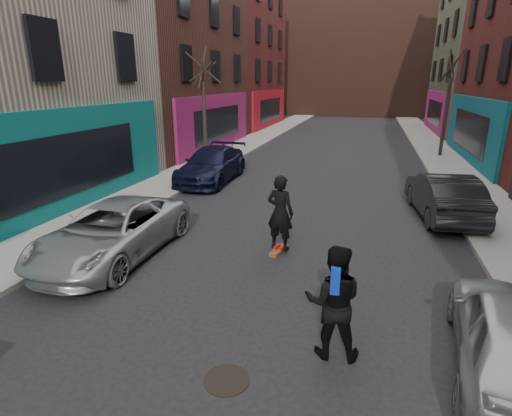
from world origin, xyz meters
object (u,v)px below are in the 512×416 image
Objects in this scene: skateboard at (279,250)px; pedestrian at (333,302)px; parked_right_end at (443,195)px; manhole at (227,380)px; tree_right_far at (448,96)px; parked_left_end at (212,165)px; skateboarder at (280,213)px; tree_left_far at (204,100)px; parked_left_far at (113,231)px.

pedestrian reaches higher than skateboard.
manhole is (-4.27, -9.14, -0.73)m from parked_right_end.
tree_right_far reaches higher than manhole.
tree_right_far is 1.34× the size of parked_left_end.
skateboarder is (4.66, -6.89, 0.35)m from parked_left_end.
tree_left_far is 0.96× the size of tree_right_far.
pedestrian reaches higher than manhole.
pedestrian is at bearing 127.88° from skateboarder.
tree_right_far reaches higher than parked_left_end.
parked_left_far is 1.09× the size of parked_right_end.
tree_right_far is 8.50× the size of skateboard.
parked_right_end is (8.58, 5.66, 0.06)m from parked_left_far.
parked_left_end is 8.35m from skateboard.
skateboarder is (6.26, -10.05, -2.29)m from tree_left_far.
skateboarder reaches higher than skateboard.
parked_left_far is at bearing 141.08° from manhole.
manhole is (0.27, -4.86, -1.09)m from skateboarder.
skateboard is 4.87m from manhole.
parked_right_end reaches higher than skateboard.
parked_right_end is (-1.60, -11.77, -2.79)m from tree_right_far.
tree_right_far is at bearing -97.31° from skateboarder.
skateboarder reaches higher than pedestrian.
parked_right_end reaches higher than parked_left_far.
skateboard is 1.14× the size of manhole.
tree_left_far is 9.29× the size of manhole.
skateboard is at bearing 93.19° from manhole.
pedestrian is (1.71, -3.79, -0.12)m from skateboarder.
pedestrian is (-2.83, -8.07, 0.23)m from parked_right_end.
parked_left_end is (-10.80, -9.16, -2.79)m from tree_right_far.
parked_left_end reaches higher than manhole.
pedestrian is (-4.43, -19.84, -2.56)m from tree_right_far.
manhole is (0.27, -4.86, -0.04)m from skateboard.
tree_right_far reaches higher than skateboarder.
pedestrian is (5.75, -2.41, 0.29)m from parked_left_far.
tree_left_far is at bearing -154.18° from tree_right_far.
skateboarder is 2.83× the size of manhole.
tree_right_far is at bearing 59.54° from parked_left_far.
parked_left_far reaches higher than skateboard.
parked_right_end is 2.27× the size of skateboarder.
parked_right_end is at bearing -17.12° from parked_left_end.
parked_left_far is 8.30m from parked_left_end.
pedestrian is 2.03m from manhole.
tree_left_far reaches higher than skateboard.
skateboard is at bearing -57.22° from parked_left_end.
manhole is (-5.87, -20.91, -3.52)m from tree_right_far.
tree_right_far is at bearing 74.32° from manhole.
parked_left_end is 2.64× the size of pedestrian.
tree_left_far is 12.06m from skateboarder.
tree_right_far reaches higher than parked_right_end.
skateboarder is at bearing 36.49° from parked_right_end.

